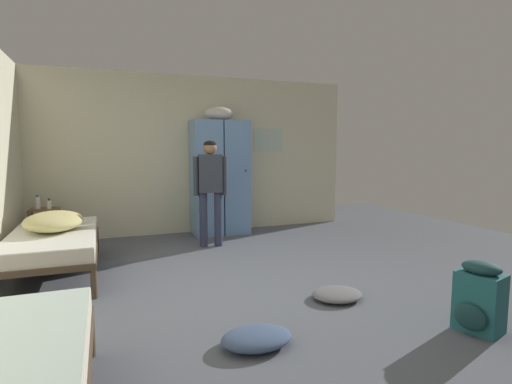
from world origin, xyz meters
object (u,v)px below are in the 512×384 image
Objects in this scene: bed_left_rear at (54,241)px; water_bottle at (38,202)px; clothes_pile_denim at (257,338)px; clothes_pile_grey at (337,294)px; person_traveler at (210,183)px; locker_bank at (220,175)px; backpack_teal at (479,298)px; shelf_unit at (45,224)px; lotion_bottle at (49,204)px; bedding_heap at (54,221)px.

bed_left_rear is 1.44m from water_bottle.
clothes_pile_denim is (1.52, -2.32, -0.32)m from bed_left_rear.
clothes_pile_grey is at bearing 29.00° from clothes_pile_denim.
water_bottle is at bearing 116.62° from clothes_pile_denim.
person_traveler is at bearing -17.64° from water_bottle.
clothes_pile_grey is (0.23, -3.19, -0.92)m from locker_bank.
locker_bank is at bearing 102.13° from backpack_teal.
bed_left_rear is at bearing -79.55° from shelf_unit.
backpack_teal reaches higher than clothes_pile_denim.
bed_left_rear is at bearing -76.51° from water_bottle.
locker_bank is 2.65m from shelf_unit.
lotion_bottle is at bearing -21.80° from water_bottle.
bedding_heap is 3.20m from clothes_pile_grey.
backpack_teal is (3.55, -4.08, -0.40)m from water_bottle.
shelf_unit is 1.38m from bed_left_rear.
bed_left_rear is 2.79m from clothes_pile_denim.
bed_left_rear is 1.26× the size of person_traveler.
locker_bank is 3.63× the size of shelf_unit.
lotion_bottle is at bearing 130.19° from backpack_teal.
clothes_pile_grey is at bearing -85.91° from locker_bank.
bedding_heap is at bearing -164.24° from person_traveler.
person_traveler is at bearing 110.54° from backpack_teal.
backpack_teal is 1.18m from clothes_pile_grey.
clothes_pile_denim is at bearing -102.04° from locker_bank.
water_bottle reaches higher than bed_left_rear.
bedding_heap is (0.25, -1.26, 0.25)m from shelf_unit.
clothes_pile_denim is at bearing 167.23° from backpack_teal.
bedding_heap is at bearing 89.98° from bed_left_rear.
shelf_unit is (-2.57, -0.08, -0.62)m from locker_bank.
lotion_bottle is 0.27× the size of clothes_pile_denim.
bed_left_rear is 13.29× the size of lotion_bottle.
water_bottle is 4.30m from clothes_pile_grey.
locker_bank is at bearing 1.89° from shelf_unit.
bed_left_rear is at bearing -148.22° from locker_bank.
locker_bank reaches higher than bed_left_rear.
bedding_heap is at bearing -75.55° from water_bottle.
bedding_heap reaches higher than clothes_pile_denim.
locker_bank is 4.31× the size of clothes_pile_grey.
person_traveler reaches higher than water_bottle.
water_bottle is 0.35× the size of backpack_teal.
clothes_pile_denim is (1.52, -2.42, -0.53)m from bedding_heap.
bedding_heap is at bearing 144.15° from clothes_pile_grey.
water_bottle is 0.40× the size of clothes_pile_grey.
locker_bank is 1.37× the size of person_traveler.
lotion_bottle reaches higher than backpack_teal.
backpack_teal is (3.40, -4.02, -0.37)m from lotion_bottle.
shelf_unit reaches higher than clothes_pile_grey.
locker_bank is at bearing 77.96° from clothes_pile_denim.
lotion_bottle is (0.15, -0.06, -0.02)m from water_bottle.
water_bottle reaches higher than lotion_bottle.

